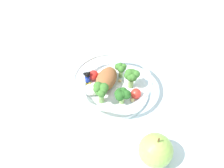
# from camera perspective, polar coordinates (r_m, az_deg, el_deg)

# --- Properties ---
(ground_plane) EXTENTS (2.40, 2.40, 0.00)m
(ground_plane) POSITION_cam_1_polar(r_m,az_deg,el_deg) (0.65, -1.33, -0.79)
(ground_plane) COLOR silver
(food_container) EXTENTS (0.21, 0.21, 0.07)m
(food_container) POSITION_cam_1_polar(r_m,az_deg,el_deg) (0.61, -0.29, 0.09)
(food_container) COLOR white
(food_container) RESTS_ON ground_plane
(loose_apple) EXTENTS (0.07, 0.07, 0.08)m
(loose_apple) POSITION_cam_1_polar(r_m,az_deg,el_deg) (0.51, 10.66, -15.71)
(loose_apple) COLOR #8CB74C
(loose_apple) RESTS_ON ground_plane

